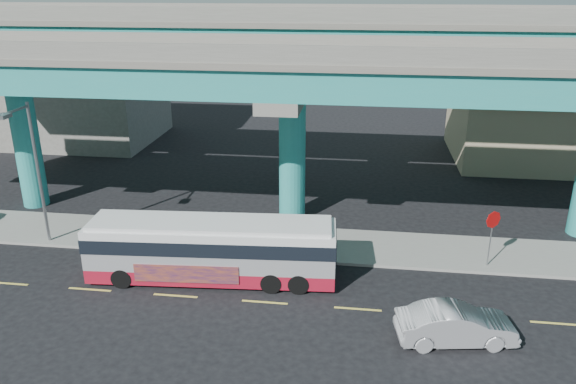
# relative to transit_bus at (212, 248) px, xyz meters

# --- Properties ---
(ground) EXTENTS (120.00, 120.00, 0.00)m
(ground) POSITION_rel_transit_bus_xyz_m (2.73, -1.43, -1.60)
(ground) COLOR black
(ground) RESTS_ON ground
(sidewalk) EXTENTS (70.00, 4.00, 0.15)m
(sidewalk) POSITION_rel_transit_bus_xyz_m (2.73, 4.07, -1.52)
(sidewalk) COLOR gray
(sidewalk) RESTS_ON ground
(lane_markings) EXTENTS (58.00, 0.12, 0.01)m
(lane_markings) POSITION_rel_transit_bus_xyz_m (2.73, -1.73, -1.59)
(lane_markings) COLOR #D8C64C
(lane_markings) RESTS_ON ground
(viaduct) EXTENTS (52.00, 12.40, 11.70)m
(viaduct) POSITION_rel_transit_bus_xyz_m (2.73, 7.68, 7.55)
(viaduct) COLOR teal
(viaduct) RESTS_ON ground
(building_beige) EXTENTS (14.00, 10.23, 7.00)m
(building_beige) POSITION_rel_transit_bus_xyz_m (20.73, 21.55, 1.91)
(building_beige) COLOR tan
(building_beige) RESTS_ON ground
(building_concrete) EXTENTS (12.00, 10.00, 9.00)m
(building_concrete) POSITION_rel_transit_bus_xyz_m (-17.27, 22.57, 2.90)
(building_concrete) COLOR gray
(building_concrete) RESTS_ON ground
(transit_bus) EXTENTS (11.49, 3.22, 2.91)m
(transit_bus) POSITION_rel_transit_bus_xyz_m (0.00, 0.00, 0.00)
(transit_bus) COLOR maroon
(transit_bus) RESTS_ON ground
(sedan) EXTENTS (2.99, 5.00, 1.48)m
(sedan) POSITION_rel_transit_bus_xyz_m (10.45, -3.51, -0.85)
(sedan) COLOR #A7A7AC
(sedan) RESTS_ON ground
(street_lamp) EXTENTS (0.50, 2.43, 7.39)m
(street_lamp) POSITION_rel_transit_bus_xyz_m (-9.60, 2.02, 3.38)
(street_lamp) COLOR gray
(street_lamp) RESTS_ON sidewalk
(stop_sign) EXTENTS (0.74, 0.47, 2.83)m
(stop_sign) POSITION_rel_transit_bus_xyz_m (12.85, 2.75, 0.62)
(stop_sign) COLOR gray
(stop_sign) RESTS_ON sidewalk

